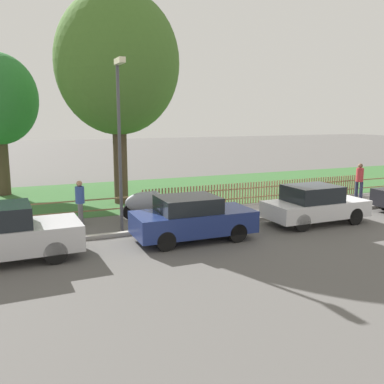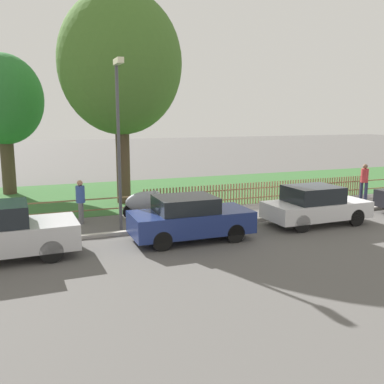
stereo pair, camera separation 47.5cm
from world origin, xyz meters
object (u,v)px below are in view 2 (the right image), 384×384
object	(u,v)px
pedestrian_by_lamp	(80,199)
street_lamp	(119,126)
covered_motorcycle	(147,201)
pedestrian_near_fence	(364,180)
parked_car_black_saloon	(190,218)
tree_behind_motorcycle	(120,64)
tree_nearest_kerb	(3,101)
parked_car_navy_estate	(315,205)

from	to	relation	value
pedestrian_by_lamp	street_lamp	distance (m)	3.31
covered_motorcycle	street_lamp	bearing A→B (deg)	-134.91
pedestrian_near_fence	pedestrian_by_lamp	world-z (taller)	pedestrian_near_fence
parked_car_black_saloon	street_lamp	xyz separation A→B (m)	(-1.78, 1.89, 2.86)
tree_behind_motorcycle	pedestrian_by_lamp	size ratio (longest dim) A/B	5.75
pedestrian_near_fence	parked_car_black_saloon	bearing A→B (deg)	91.25
tree_nearest_kerb	pedestrian_by_lamp	distance (m)	8.78
tree_behind_motorcycle	tree_nearest_kerb	bearing A→B (deg)	138.94
parked_car_black_saloon	parked_car_navy_estate	xyz separation A→B (m)	(4.95, 0.22, -0.01)
tree_behind_motorcycle	street_lamp	distance (m)	5.53
pedestrian_near_fence	tree_nearest_kerb	bearing A→B (deg)	46.93
tree_behind_motorcycle	pedestrian_near_fence	bearing A→B (deg)	-17.51
tree_behind_motorcycle	street_lamp	bearing A→B (deg)	-103.26
street_lamp	tree_nearest_kerb	bearing A→B (deg)	112.65
parked_car_black_saloon	parked_car_navy_estate	bearing A→B (deg)	3.08
covered_motorcycle	tree_behind_motorcycle	size ratio (longest dim) A/B	0.20
tree_behind_motorcycle	pedestrian_by_lamp	xyz separation A→B (m)	(-2.29, -3.22, -5.20)
covered_motorcycle	pedestrian_near_fence	xyz separation A→B (m)	(10.50, -0.16, 0.31)
parked_car_navy_estate	street_lamp	distance (m)	7.51
parked_car_navy_estate	pedestrian_near_fence	distance (m)	5.97
covered_motorcycle	pedestrian_by_lamp	distance (m)	2.51
street_lamp	parked_car_navy_estate	bearing A→B (deg)	-13.90
covered_motorcycle	tree_nearest_kerb	size ratio (longest dim) A/B	0.27
covered_motorcycle	tree_behind_motorcycle	xyz separation A→B (m)	(-0.21, 3.21, 5.47)
pedestrian_by_lamp	street_lamp	bearing A→B (deg)	53.69
parked_car_black_saloon	street_lamp	world-z (taller)	street_lamp
parked_car_black_saloon	covered_motorcycle	size ratio (longest dim) A/B	2.06
covered_motorcycle	street_lamp	xyz separation A→B (m)	(-1.34, -1.58, 2.94)
covered_motorcycle	street_lamp	size ratio (longest dim) A/B	0.33
parked_car_black_saloon	pedestrian_near_fence	size ratio (longest dim) A/B	2.28
pedestrian_by_lamp	tree_behind_motorcycle	bearing A→B (deg)	161.77
pedestrian_near_fence	street_lamp	world-z (taller)	street_lamp
parked_car_navy_estate	covered_motorcycle	bearing A→B (deg)	148.27
covered_motorcycle	pedestrian_by_lamp	world-z (taller)	pedestrian_by_lamp
parked_car_black_saloon	street_lamp	size ratio (longest dim) A/B	0.67
pedestrian_near_fence	street_lamp	distance (m)	12.20
tree_behind_motorcycle	street_lamp	world-z (taller)	tree_behind_motorcycle
covered_motorcycle	pedestrian_near_fence	bearing A→B (deg)	-5.63
street_lamp	parked_car_black_saloon	bearing A→B (deg)	-46.65
parked_car_navy_estate	street_lamp	xyz separation A→B (m)	(-6.73, 1.67, 2.87)
tree_nearest_kerb	pedestrian_by_lamp	world-z (taller)	tree_nearest_kerb
parked_car_black_saloon	parked_car_navy_estate	distance (m)	4.96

